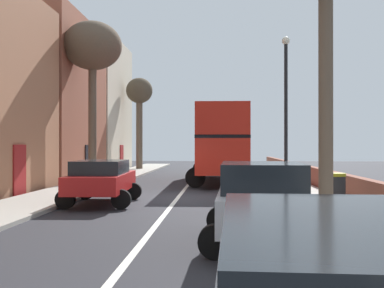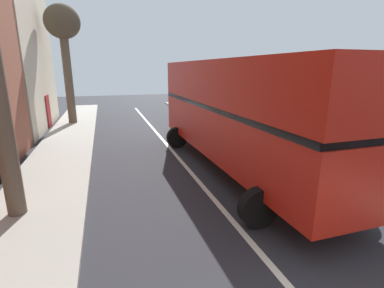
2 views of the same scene
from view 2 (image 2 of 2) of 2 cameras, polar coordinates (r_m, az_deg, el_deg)
The scene contains 2 objects.
double_decker_bus at distance 10.51m, azimuth 9.10°, elevation 6.99°, with size 3.67×11.25×4.06m.
street_tree_left_4 at distance 21.38m, azimuth -24.49°, elevation 20.12°, with size 2.22×2.22×7.64m.
Camera 2 is at (-2.91, -1.34, 3.77)m, focal length 26.53 mm.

